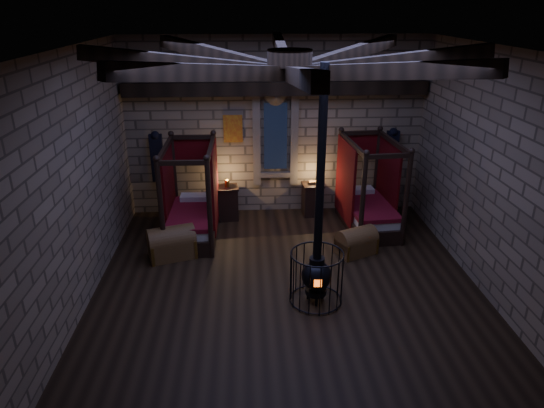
{
  "coord_description": "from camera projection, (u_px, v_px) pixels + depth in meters",
  "views": [
    {
      "loc": [
        -0.7,
        -7.73,
        4.83
      ],
      "look_at": [
        -0.24,
        0.6,
        1.36
      ],
      "focal_mm": 32.0,
      "sensor_mm": 36.0,
      "label": 1
    }
  ],
  "objects": [
    {
      "name": "nightstand_right",
      "position": [
        312.0,
        199.0,
        11.81
      ],
      "size": [
        0.54,
        0.52,
        0.87
      ],
      "rotation": [
        0.0,
        0.0,
        0.09
      ],
      "color": "black",
      "rests_on": "ground"
    },
    {
      "name": "trunk_right",
      "position": [
        356.0,
        242.0,
        10.01
      ],
      "size": [
        0.93,
        0.78,
        0.58
      ],
      "rotation": [
        0.0,
        0.0,
        0.43
      ],
      "color": "brown",
      "rests_on": "ground"
    },
    {
      "name": "trunk_left",
      "position": [
        172.0,
        243.0,
        9.87
      ],
      "size": [
        1.06,
        0.84,
        0.68
      ],
      "rotation": [
        0.0,
        0.0,
        0.32
      ],
      "color": "brown",
      "rests_on": "ground"
    },
    {
      "name": "bed_left",
      "position": [
        193.0,
        214.0,
        10.68
      ],
      "size": [
        1.07,
        2.01,
        2.08
      ],
      "rotation": [
        0.0,
        0.0,
        -0.01
      ],
      "color": "black",
      "rests_on": "ground"
    },
    {
      "name": "nightstand_left",
      "position": [
        228.0,
        202.0,
        11.58
      ],
      "size": [
        0.56,
        0.54,
        1.0
      ],
      "rotation": [
        0.0,
        0.0,
        0.1
      ],
      "color": "black",
      "rests_on": "ground"
    },
    {
      "name": "bed_right",
      "position": [
        367.0,
        206.0,
        11.13
      ],
      "size": [
        1.19,
        2.05,
        2.06
      ],
      "rotation": [
        0.0,
        0.0,
        0.08
      ],
      "color": "black",
      "rests_on": "ground"
    },
    {
      "name": "stove",
      "position": [
        317.0,
        272.0,
        8.27
      ],
      "size": [
        0.92,
        0.92,
        4.05
      ],
      "rotation": [
        0.0,
        0.0,
        -0.05
      ],
      "color": "black",
      "rests_on": "ground"
    },
    {
      "name": "room",
      "position": [
        289.0,
        77.0,
        7.67
      ],
      "size": [
        7.02,
        7.02,
        4.29
      ],
      "color": "black",
      "rests_on": "ground"
    }
  ]
}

